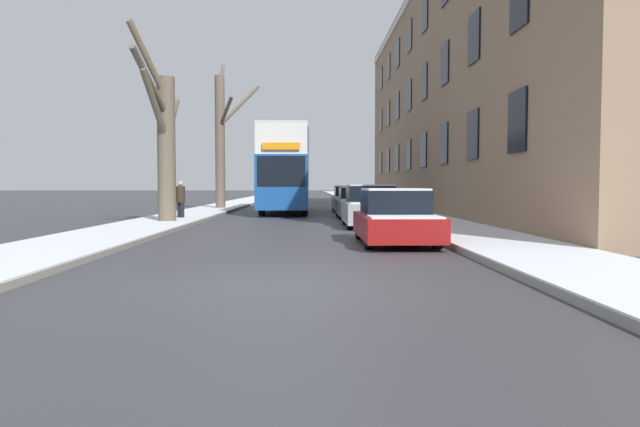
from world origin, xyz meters
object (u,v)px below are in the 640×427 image
double_decker_bus (286,167)px  oncoming_van (287,187)px  bare_tree_left_1 (221,139)px  parked_car_3 (348,200)px  bare_tree_left_0 (164,140)px  pedestrian_left_sidewalk (181,199)px  parked_car_0 (395,218)px  parked_car_2 (357,203)px  parked_car_1 (370,207)px

double_decker_bus → oncoming_van: double_decker_bus is taller
double_decker_bus → bare_tree_left_1: bearing=146.4°
parked_car_3 → oncoming_van: size_ratio=0.84×
bare_tree_left_0 → pedestrian_left_sidewalk: 3.27m
parked_car_0 → parked_car_3: size_ratio=1.00×
double_decker_bus → parked_car_2: bearing=-57.5°
pedestrian_left_sidewalk → parked_car_1: bearing=-171.4°
bare_tree_left_0 → parked_car_1: 8.07m
double_decker_bus → pedestrian_left_sidewalk: double_decker_bus is taller
parked_car_1 → double_decker_bus: bearing=107.5°
parked_car_0 → parked_car_3: bearing=90.0°
oncoming_van → pedestrian_left_sidewalk: 23.47m
parked_car_1 → parked_car_2: bearing=90.0°
double_decker_bus → oncoming_van: bearing=91.9°
parked_car_0 → parked_car_1: 5.93m
bare_tree_left_0 → parked_car_0: size_ratio=1.76×
bare_tree_left_0 → double_decker_bus: size_ratio=0.67×
parked_car_3 → oncoming_van: 15.30m
bare_tree_left_0 → oncoming_van: size_ratio=1.48×
double_decker_bus → parked_car_3: double_decker_bus is taller
parked_car_0 → bare_tree_left_0: bearing=137.9°
bare_tree_left_0 → parked_car_3: size_ratio=1.76×
double_decker_bus → parked_car_3: bearing=11.0°
bare_tree_left_0 → oncoming_van: bearing=81.9°
double_decker_bus → pedestrian_left_sidewalk: size_ratio=6.45×
bare_tree_left_0 → parked_car_2: size_ratio=1.78×
double_decker_bus → parked_car_1: size_ratio=2.77×
parked_car_1 → oncoming_van: (-3.99, 26.50, 0.64)m
bare_tree_left_1 → parked_car_0: 21.28m
double_decker_bus → oncoming_van: 15.49m
parked_car_1 → pedestrian_left_sidewalk: pedestrian_left_sidewalk is taller
bare_tree_left_1 → parked_car_0: (7.43, -19.61, -3.61)m
bare_tree_left_1 → parked_car_1: (7.43, -13.69, -3.57)m
parked_car_2 → double_decker_bus: bearing=122.5°
parked_car_0 → pedestrian_left_sidewalk: size_ratio=2.47×
bare_tree_left_1 → parked_car_2: size_ratio=2.16×
bare_tree_left_1 → pedestrian_left_sidewalk: (-0.12, -10.39, -3.34)m
bare_tree_left_0 → oncoming_van: (3.62, 25.54, -1.86)m
double_decker_bus → parked_car_1: double_decker_bus is taller
bare_tree_left_1 → double_decker_bus: 5.04m
parked_car_2 → pedestrian_left_sidewalk: bearing=-163.1°
parked_car_2 → parked_car_3: 6.16m
bare_tree_left_1 → bare_tree_left_0: bearing=-90.8°
parked_car_2 → parked_car_3: size_ratio=0.99×
bare_tree_left_1 → oncoming_van: bearing=75.0°
parked_car_2 → parked_car_3: (-0.00, 6.16, 0.01)m
parked_car_1 → parked_car_3: 11.74m
parked_car_1 → oncoming_van: 26.80m
parked_car_1 → oncoming_van: oncoming_van is taller
bare_tree_left_1 → parked_car_2: bare_tree_left_1 is taller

